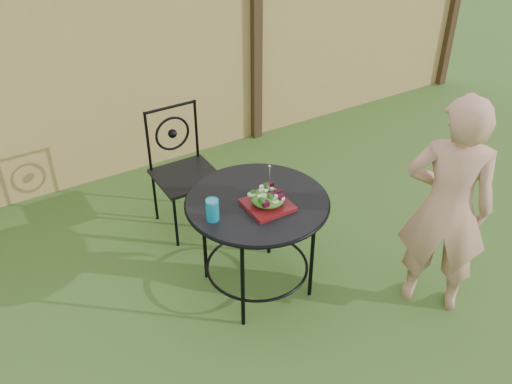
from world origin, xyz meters
TOP-DOWN VIEW (x-y plane):
  - ground at (0.00, 0.00)m, footprint 60.00×60.00m
  - fence at (-0.00, 2.19)m, footprint 8.00×0.12m
  - patio_table at (0.18, 0.27)m, footprint 0.92×0.92m
  - patio_chair at (0.08, 1.21)m, footprint 0.46×0.46m
  - diner at (1.10, -0.44)m, footprint 0.64×0.65m
  - salad_plate at (0.20, 0.17)m, footprint 0.27×0.27m
  - salad at (0.20, 0.17)m, footprint 0.21×0.21m
  - fork at (0.21, 0.17)m, footprint 0.01×0.01m
  - drinking_glass at (-0.15, 0.23)m, footprint 0.08×0.08m

SIDE VIEW (x-z plane):
  - ground at x=0.00m, z-range 0.00..0.00m
  - patio_chair at x=0.08m, z-range 0.03..0.98m
  - patio_table at x=0.18m, z-range 0.22..0.95m
  - salad_plate at x=0.20m, z-range 0.72..0.75m
  - diner at x=1.10m, z-range 0.00..1.51m
  - salad at x=0.20m, z-range 0.75..0.83m
  - drinking_glass at x=-0.15m, z-range 0.72..0.86m
  - fork at x=0.21m, z-range 0.83..1.01m
  - fence at x=0.00m, z-range 0.00..1.90m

